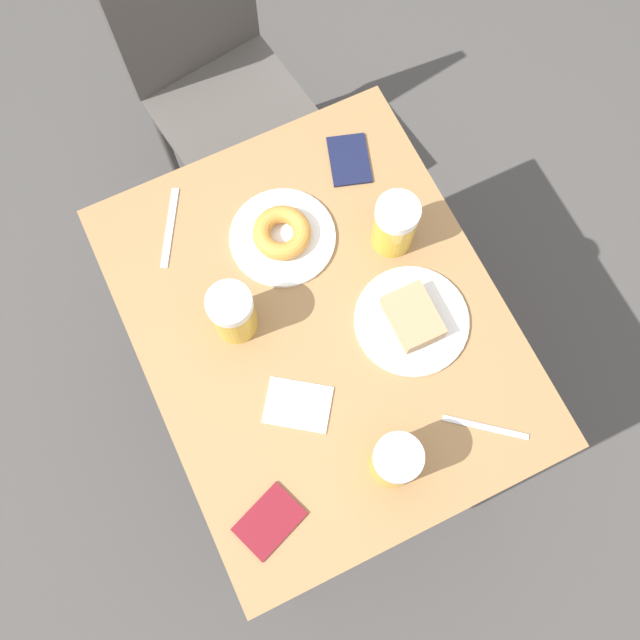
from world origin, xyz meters
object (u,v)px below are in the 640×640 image
Objects in this scene: beer_mug_right at (395,225)px; passport_near_edge at (349,160)px; chair at (211,70)px; fork at (485,427)px; beer_mug_center at (395,461)px; knife at (170,227)px; plate_with_cake at (412,319)px; passport_far_edge at (269,521)px; plate_with_donut at (282,235)px; beer_mug_left at (233,313)px; napkin_folded at (298,405)px.

beer_mug_right is 0.22m from passport_near_edge.
fork is (0.13, -1.19, 0.22)m from chair.
beer_mug_center reaches higher than passport_near_edge.
chair reaches higher than knife.
beer_mug_center is 0.85× the size of knife.
passport_far_edge is (-0.44, -0.24, -0.01)m from plate_with_cake.
plate_with_donut is 0.22m from beer_mug_left.
plate_with_cake reaches higher than napkin_folded.
chair is 0.59m from passport_near_edge.
beer_mug_left reaches higher than knife.
beer_mug_left is 0.39m from beer_mug_right.
chair is 3.65× the size of plate_with_cake.
chair is 1.21m from beer_mug_center.
napkin_folded is (-0.29, -0.06, -0.01)m from plate_with_cake.
plate_with_cake reaches higher than passport_near_edge.
plate_with_cake is 1.04× the size of plate_with_donut.
beer_mug_left reaches higher than plate_with_donut.
chair is at bearing 106.26° from passport_near_edge.
beer_mug_right is at bearing 75.15° from plate_with_cake.
plate_with_cake is 1.64× the size of beer_mug_center.
fork is at bearing -32.58° from napkin_folded.
knife is at bearing 84.79° from passport_far_edge.
plate_with_cake is at bearing -48.08° from knife.
knife is at bearing 177.07° from passport_near_edge.
chair is at bearing 101.56° from beer_mug_right.
plate_with_donut is at bearing 70.05° from napkin_folded.
knife is (-0.28, -0.50, 0.22)m from chair.
napkin_folded reaches higher than knife.
beer_mug_left reaches higher than passport_far_edge.
chair is 3.80× the size of plate_with_donut.
knife is (-0.20, 0.67, -0.07)m from beer_mug_center.
beer_mug_center is 1.02× the size of fork.
knife is at bearing 99.39° from beer_mug_left.
plate_with_cake is 1.64× the size of beer_mug_left.
beer_mug_left is at bearing -115.40° from chair.
passport_far_edge is at bearing -127.45° from passport_near_edge.
plate_with_cake reaches higher than passport_far_edge.
beer_mug_left is at bearing -141.31° from plate_with_donut.
fork is at bearing -92.21° from chair.
passport_far_edge reaches higher than napkin_folded.
beer_mug_left is (-0.17, -0.14, 0.06)m from plate_with_donut.
knife is (-0.38, 0.42, -0.02)m from plate_with_cake.
plate_with_cake is at bearing 54.70° from beer_mug_center.
beer_mug_center is 0.70m from knife.
beer_mug_center reaches higher than fork.
plate_with_donut is at bearing 109.38° from fork.
plate_with_cake is at bearing -104.85° from beer_mug_right.
plate_with_donut is 0.24m from passport_near_edge.
passport_far_edge is (-0.34, -1.17, 0.23)m from chair.
beer_mug_right reaches higher than knife.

